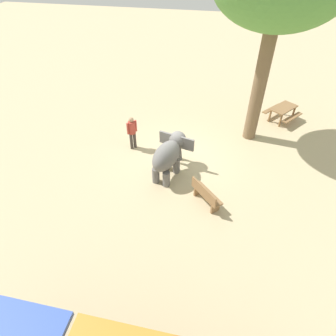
# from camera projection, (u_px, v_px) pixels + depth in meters

# --- Properties ---
(ground_plane) EXTENTS (60.00, 60.00, 0.00)m
(ground_plane) POSITION_uv_depth(u_px,v_px,m) (179.00, 159.00, 12.92)
(ground_plane) COLOR tan
(elephant) EXTENTS (1.63, 2.32, 1.59)m
(elephant) POSITION_uv_depth(u_px,v_px,m) (169.00, 154.00, 11.56)
(elephant) COLOR slate
(elephant) RESTS_ON ground_plane
(person_handler) EXTENTS (0.37, 0.41, 1.62)m
(person_handler) POSITION_uv_depth(u_px,v_px,m) (132.00, 131.00, 13.00)
(person_handler) COLOR #3F3833
(person_handler) RESTS_ON ground_plane
(wooden_bench) EXTENTS (1.25, 1.30, 0.88)m
(wooden_bench) POSITION_uv_depth(u_px,v_px,m) (206.00, 194.00, 10.58)
(wooden_bench) COLOR olive
(wooden_bench) RESTS_ON ground_plane
(picnic_table_near) EXTENTS (2.09, 2.09, 0.78)m
(picnic_table_near) POSITION_uv_depth(u_px,v_px,m) (283.00, 110.00, 15.17)
(picnic_table_near) COLOR olive
(picnic_table_near) RESTS_ON ground_plane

